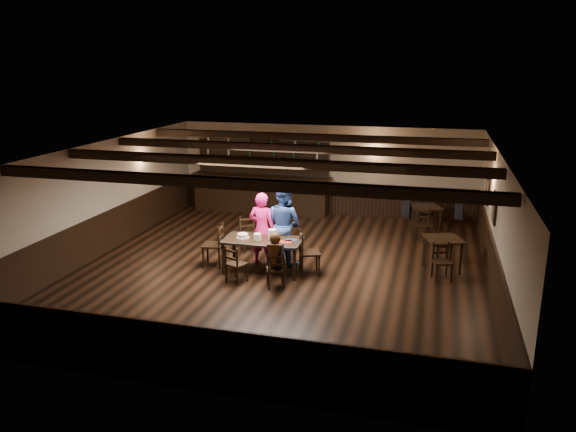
% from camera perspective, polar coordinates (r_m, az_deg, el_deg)
% --- Properties ---
extents(ground, '(10.00, 10.00, 0.00)m').
position_cam_1_polar(ground, '(12.75, -0.72, -5.38)').
color(ground, black).
rests_on(ground, ground).
extents(room_shell, '(9.02, 10.02, 2.71)m').
position_cam_1_polar(room_shell, '(12.27, -0.66, 2.31)').
color(room_shell, '#BFB49E').
rests_on(room_shell, ground).
extents(dining_table, '(1.74, 0.90, 0.75)m').
position_cam_1_polar(dining_table, '(12.38, -2.57, -2.70)').
color(dining_table, black).
rests_on(dining_table, ground).
extents(chair_near_left, '(0.49, 0.48, 0.81)m').
position_cam_1_polar(chair_near_left, '(11.87, -5.49, -4.64)').
color(chair_near_left, black).
rests_on(chair_near_left, ground).
extents(chair_near_right, '(0.47, 0.46, 0.78)m').
position_cam_1_polar(chair_near_right, '(11.54, -1.24, -5.25)').
color(chair_near_right, black).
rests_on(chair_near_right, ground).
extents(chair_end_left, '(0.50, 0.52, 0.99)m').
position_cam_1_polar(chair_end_left, '(12.86, -7.27, -2.60)').
color(chair_end_left, black).
rests_on(chair_end_left, ground).
extents(chair_end_right, '(0.56, 0.58, 0.98)m').
position_cam_1_polar(chair_end_right, '(12.28, 1.82, -3.39)').
color(chair_end_right, black).
rests_on(chair_end_right, ground).
extents(chair_far_pushed, '(0.55, 0.55, 0.86)m').
position_cam_1_polar(chair_far_pushed, '(13.87, -4.08, -1.49)').
color(chair_far_pushed, black).
rests_on(chair_far_pushed, ground).
extents(woman_pink, '(0.65, 0.46, 1.69)m').
position_cam_1_polar(woman_pink, '(12.81, -2.66, -1.31)').
color(woman_pink, '#FA2481').
rests_on(woman_pink, ground).
extents(man_blue, '(1.10, 1.00, 1.85)m').
position_cam_1_polar(man_blue, '(12.86, -0.45, -0.85)').
color(man_blue, navy).
rests_on(man_blue, ground).
extents(seated_person, '(0.31, 0.46, 0.75)m').
position_cam_1_polar(seated_person, '(11.47, -1.31, -3.55)').
color(seated_person, black).
rests_on(seated_person, ground).
extents(cake, '(0.29, 0.29, 0.09)m').
position_cam_1_polar(cake, '(12.50, -4.63, -2.02)').
color(cake, white).
rests_on(cake, dining_table).
extents(plate_stack_a, '(0.16, 0.16, 0.15)m').
position_cam_1_polar(plate_stack_a, '(12.28, -3.13, -2.14)').
color(plate_stack_a, white).
rests_on(plate_stack_a, dining_table).
extents(plate_stack_b, '(0.19, 0.19, 0.22)m').
position_cam_1_polar(plate_stack_b, '(12.34, -1.61, -1.86)').
color(plate_stack_b, white).
rests_on(plate_stack_b, dining_table).
extents(tea_light, '(0.05, 0.05, 0.06)m').
position_cam_1_polar(tea_light, '(12.46, -1.93, -2.12)').
color(tea_light, '#A5A8AD').
rests_on(tea_light, dining_table).
extents(salt_shaker, '(0.04, 0.04, 0.10)m').
position_cam_1_polar(salt_shaker, '(12.20, -1.25, -2.36)').
color(salt_shaker, silver).
rests_on(salt_shaker, dining_table).
extents(pepper_shaker, '(0.04, 0.04, 0.09)m').
position_cam_1_polar(pepper_shaker, '(12.17, -0.94, -2.42)').
color(pepper_shaker, '#A5A8AD').
rests_on(pepper_shaker, dining_table).
extents(drink_glass, '(0.07, 0.07, 0.11)m').
position_cam_1_polar(drink_glass, '(12.35, -1.33, -2.12)').
color(drink_glass, silver).
rests_on(drink_glass, dining_table).
extents(menu_red, '(0.39, 0.32, 0.00)m').
position_cam_1_polar(menu_red, '(12.19, -0.41, -2.62)').
color(menu_red, maroon).
rests_on(menu_red, dining_table).
extents(menu_blue, '(0.29, 0.23, 0.00)m').
position_cam_1_polar(menu_blue, '(12.30, 0.28, -2.44)').
color(menu_blue, navy).
rests_on(menu_blue, dining_table).
extents(bar_counter, '(4.37, 0.70, 2.20)m').
position_cam_1_polar(bar_counter, '(17.42, -2.73, 2.80)').
color(bar_counter, black).
rests_on(bar_counter, ground).
extents(back_table_a, '(0.96, 0.96, 0.75)m').
position_cam_1_polar(back_table_a, '(12.94, 15.47, -2.62)').
color(back_table_a, black).
rests_on(back_table_a, ground).
extents(back_table_b, '(0.97, 0.97, 0.75)m').
position_cam_1_polar(back_table_b, '(15.64, 13.78, 0.60)').
color(back_table_b, black).
rests_on(back_table_b, ground).
extents(bg_patron_left, '(0.24, 0.37, 0.74)m').
position_cam_1_polar(bg_patron_left, '(15.62, 11.95, 1.41)').
color(bg_patron_left, black).
rests_on(bg_patron_left, ground).
extents(bg_patron_right, '(0.26, 0.37, 0.71)m').
position_cam_1_polar(bg_patron_right, '(15.68, 17.05, 1.06)').
color(bg_patron_right, black).
rests_on(bg_patron_right, ground).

